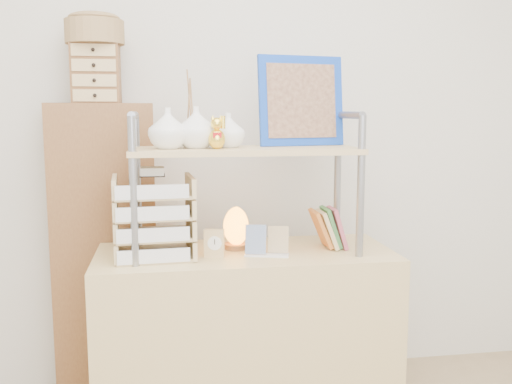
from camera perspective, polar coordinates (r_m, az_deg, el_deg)
desk at (r=2.45m, az=-1.05°, el=-14.52°), size 1.20×0.50×0.75m
cabinet at (r=2.70m, az=-14.99°, el=-5.93°), size 0.48×0.30×1.35m
hutch at (r=2.27m, az=-2.09°, el=5.06°), size 0.90×0.34×0.79m
letter_tray at (r=2.25m, az=-10.20°, el=-2.95°), size 0.31×0.29×0.35m
salt_lamp at (r=2.36m, az=-2.03°, el=-3.56°), size 0.12×0.11×0.18m
desk_clock at (r=2.23m, az=-4.20°, el=-5.15°), size 0.08×0.05×0.11m
postcard_stand at (r=2.25m, az=1.07°, el=-5.51°), size 0.18×0.09×0.12m
drawer_chest at (r=2.60m, az=-15.69°, el=11.30°), size 0.20×0.16×0.25m
woven_basket at (r=2.62m, az=-15.84°, el=15.11°), size 0.25×0.25×0.10m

